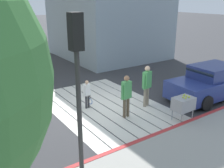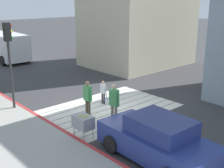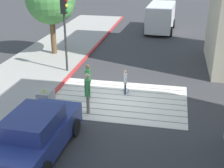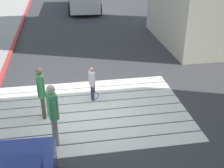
{
  "view_description": "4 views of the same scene",
  "coord_description": "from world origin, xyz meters",
  "px_view_note": "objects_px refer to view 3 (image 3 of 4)",
  "views": [
    {
      "loc": [
        -8.78,
        5.61,
        4.55
      ],
      "look_at": [
        -0.07,
        -0.38,
        0.96
      ],
      "focal_mm": 41.23,
      "sensor_mm": 36.0,
      "label": 1
    },
    {
      "loc": [
        -9.14,
        -10.34,
        5.37
      ],
      "look_at": [
        0.37,
        0.23,
        1.16
      ],
      "focal_mm": 47.36,
      "sensor_mm": 36.0,
      "label": 2
    },
    {
      "loc": [
        2.36,
        -13.05,
        6.45
      ],
      "look_at": [
        -0.22,
        -0.44,
        0.98
      ],
      "focal_mm": 49.68,
      "sensor_mm": 36.0,
      "label": 3
    },
    {
      "loc": [
        -0.63,
        -8.3,
        5.23
      ],
      "look_at": [
        0.72,
        -0.32,
        1.11
      ],
      "focal_mm": 47.4,
      "sensor_mm": 36.0,
      "label": 4
    }
  ],
  "objects_px": {
    "van_down_street": "(161,17)",
    "traffic_light_corner": "(65,20)",
    "car_parked_near_curb": "(36,134)",
    "street_tree": "(52,1)",
    "pedestrian_adult_lead": "(88,79)",
    "tennis_ball_cart": "(46,97)",
    "pedestrian_adult_trailing": "(88,90)",
    "pedestrian_child_with_racket": "(125,81)"
  },
  "relations": [
    {
      "from": "van_down_street",
      "to": "pedestrian_adult_trailing",
      "type": "xyz_separation_m",
      "value": [
        -2.14,
        -16.04,
        -0.22
      ]
    },
    {
      "from": "car_parked_near_curb",
      "to": "pedestrian_child_with_racket",
      "type": "xyz_separation_m",
      "value": [
        2.2,
        5.39,
        -0.03
      ]
    },
    {
      "from": "van_down_street",
      "to": "pedestrian_adult_lead",
      "type": "xyz_separation_m",
      "value": [
        -2.51,
        -14.65,
        -0.27
      ]
    },
    {
      "from": "pedestrian_adult_lead",
      "to": "tennis_ball_cart",
      "type": "bearing_deg",
      "value": -132.34
    },
    {
      "from": "car_parked_near_curb",
      "to": "street_tree",
      "type": "distance_m",
      "value": 11.61
    },
    {
      "from": "car_parked_near_curb",
      "to": "tennis_ball_cart",
      "type": "distance_m",
      "value": 3.09
    },
    {
      "from": "van_down_street",
      "to": "tennis_ball_cart",
      "type": "distance_m",
      "value": 16.75
    },
    {
      "from": "traffic_light_corner",
      "to": "pedestrian_adult_trailing",
      "type": "xyz_separation_m",
      "value": [
        2.51,
        -4.52,
        -1.98
      ]
    },
    {
      "from": "van_down_street",
      "to": "pedestrian_child_with_racket",
      "type": "relative_size",
      "value": 4.23
    },
    {
      "from": "car_parked_near_curb",
      "to": "tennis_ball_cart",
      "type": "bearing_deg",
      "value": 106.92
    },
    {
      "from": "car_parked_near_curb",
      "to": "tennis_ball_cart",
      "type": "relative_size",
      "value": 4.29
    },
    {
      "from": "van_down_street",
      "to": "pedestrian_child_with_racket",
      "type": "xyz_separation_m",
      "value": [
        -0.87,
        -13.83,
        -0.57
      ]
    },
    {
      "from": "street_tree",
      "to": "tennis_ball_cart",
      "type": "height_order",
      "value": "street_tree"
    },
    {
      "from": "traffic_light_corner",
      "to": "street_tree",
      "type": "distance_m",
      "value": 3.59
    },
    {
      "from": "traffic_light_corner",
      "to": "street_tree",
      "type": "height_order",
      "value": "street_tree"
    },
    {
      "from": "car_parked_near_curb",
      "to": "street_tree",
      "type": "bearing_deg",
      "value": 107.98
    },
    {
      "from": "van_down_street",
      "to": "pedestrian_adult_trailing",
      "type": "relative_size",
      "value": 2.91
    },
    {
      "from": "van_down_street",
      "to": "street_tree",
      "type": "bearing_deg",
      "value": -127.56
    },
    {
      "from": "street_tree",
      "to": "traffic_light_corner",
      "type": "bearing_deg",
      "value": -57.67
    },
    {
      "from": "pedestrian_adult_trailing",
      "to": "pedestrian_child_with_racket",
      "type": "xyz_separation_m",
      "value": [
        1.27,
        2.21,
        -0.36
      ]
    },
    {
      "from": "van_down_street",
      "to": "pedestrian_adult_trailing",
      "type": "height_order",
      "value": "van_down_street"
    },
    {
      "from": "street_tree",
      "to": "pedestrian_adult_trailing",
      "type": "xyz_separation_m",
      "value": [
        4.41,
        -7.52,
        -2.57
      ]
    },
    {
      "from": "car_parked_near_curb",
      "to": "street_tree",
      "type": "height_order",
      "value": "street_tree"
    },
    {
      "from": "car_parked_near_curb",
      "to": "pedestrian_adult_lead",
      "type": "relative_size",
      "value": 2.53
    },
    {
      "from": "tennis_ball_cart",
      "to": "pedestrian_adult_lead",
      "type": "bearing_deg",
      "value": 47.66
    },
    {
      "from": "traffic_light_corner",
      "to": "pedestrian_adult_lead",
      "type": "height_order",
      "value": "traffic_light_corner"
    },
    {
      "from": "van_down_street",
      "to": "pedestrian_adult_trailing",
      "type": "bearing_deg",
      "value": -97.62
    },
    {
      "from": "street_tree",
      "to": "tennis_ball_cart",
      "type": "bearing_deg",
      "value": -71.62
    },
    {
      "from": "street_tree",
      "to": "pedestrian_child_with_racket",
      "type": "xyz_separation_m",
      "value": [
        5.68,
        -5.31,
        -2.93
      ]
    },
    {
      "from": "van_down_street",
      "to": "car_parked_near_curb",
      "type": "bearing_deg",
      "value": -99.1
    },
    {
      "from": "van_down_street",
      "to": "traffic_light_corner",
      "type": "xyz_separation_m",
      "value": [
        -4.66,
        -11.51,
        1.76
      ]
    },
    {
      "from": "tennis_ball_cart",
      "to": "pedestrian_adult_trailing",
      "type": "bearing_deg",
      "value": 7.02
    },
    {
      "from": "car_parked_near_curb",
      "to": "pedestrian_adult_trailing",
      "type": "height_order",
      "value": "pedestrian_adult_trailing"
    },
    {
      "from": "car_parked_near_curb",
      "to": "pedestrian_child_with_racket",
      "type": "relative_size",
      "value": 3.49
    },
    {
      "from": "pedestrian_child_with_racket",
      "to": "pedestrian_adult_trailing",
      "type": "bearing_deg",
      "value": -119.94
    },
    {
      "from": "traffic_light_corner",
      "to": "pedestrian_adult_lead",
      "type": "relative_size",
      "value": 2.46
    },
    {
      "from": "car_parked_near_curb",
      "to": "pedestrian_adult_trailing",
      "type": "distance_m",
      "value": 3.33
    },
    {
      "from": "tennis_ball_cart",
      "to": "pedestrian_adult_lead",
      "type": "relative_size",
      "value": 0.59
    },
    {
      "from": "traffic_light_corner",
      "to": "van_down_street",
      "type": "bearing_deg",
      "value": 67.98
    },
    {
      "from": "street_tree",
      "to": "pedestrian_adult_trailing",
      "type": "relative_size",
      "value": 2.92
    },
    {
      "from": "street_tree",
      "to": "pedestrian_adult_lead",
      "type": "bearing_deg",
      "value": -56.65
    },
    {
      "from": "car_parked_near_curb",
      "to": "pedestrian_child_with_racket",
      "type": "height_order",
      "value": "car_parked_near_curb"
    }
  ]
}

